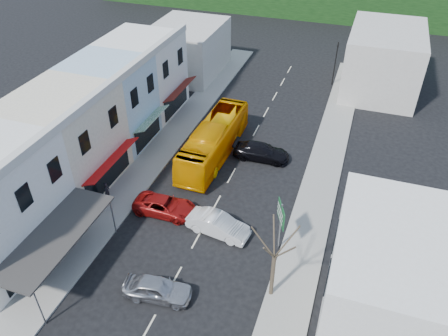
# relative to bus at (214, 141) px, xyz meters

# --- Properties ---
(ground) EXTENTS (120.00, 120.00, 0.00)m
(ground) POSITION_rel_bus_xyz_m (2.49, -10.45, -1.55)
(ground) COLOR black
(ground) RESTS_ON ground
(sidewalk_left) EXTENTS (3.00, 52.00, 0.15)m
(sidewalk_left) POSITION_rel_bus_xyz_m (-5.01, -0.45, -1.48)
(sidewalk_left) COLOR gray
(sidewalk_left) RESTS_ON ground
(sidewalk_right) EXTENTS (3.00, 52.00, 0.15)m
(sidewalk_right) POSITION_rel_bus_xyz_m (9.99, -0.45, -1.48)
(sidewalk_right) COLOR gray
(sidewalk_right) RESTS_ON ground
(shopfront_row) EXTENTS (8.25, 30.00, 8.00)m
(shopfront_row) POSITION_rel_bus_xyz_m (-10.00, -5.45, 2.45)
(shopfront_row) COLOR silver
(shopfront_row) RESTS_ON ground
(right_building) EXTENTS (8.00, 9.00, 8.00)m
(right_building) POSITION_rel_bus_xyz_m (15.99, -14.45, 2.45)
(right_building) COLOR silver
(right_building) RESTS_ON ground
(distant_block_left) EXTENTS (8.00, 10.00, 6.00)m
(distant_block_left) POSITION_rel_bus_xyz_m (-9.51, 16.55, 1.45)
(distant_block_left) COLOR #B7B2A8
(distant_block_left) RESTS_ON ground
(distant_block_right) EXTENTS (8.00, 12.00, 7.00)m
(distant_block_right) POSITION_rel_bus_xyz_m (13.49, 19.55, 1.95)
(distant_block_right) COLOR #B7B2A8
(distant_block_right) RESTS_ON ground
(bus) EXTENTS (2.70, 11.64, 3.10)m
(bus) POSITION_rel_bus_xyz_m (0.00, 0.00, 0.00)
(bus) COLOR #F09700
(bus) RESTS_ON ground
(car_silver) EXTENTS (4.59, 2.34, 1.40)m
(car_silver) POSITION_rel_bus_xyz_m (2.08, -16.05, -0.85)
(car_silver) COLOR #ADADB2
(car_silver) RESTS_ON ground
(car_white) EXTENTS (4.61, 2.39, 1.40)m
(car_white) POSITION_rel_bus_xyz_m (3.76, -9.43, -0.85)
(car_white) COLOR silver
(car_white) RESTS_ON ground
(car_red) EXTENTS (4.64, 2.01, 1.40)m
(car_red) POSITION_rel_bus_xyz_m (-0.90, -8.69, -0.85)
(car_red) COLOR maroon
(car_red) RESTS_ON ground
(car_black_near) EXTENTS (4.57, 2.03, 1.40)m
(car_black_near) POSITION_rel_bus_xyz_m (4.25, 0.90, -0.85)
(car_black_near) COLOR black
(car_black_near) RESTS_ON ground
(pedestrian_left) EXTENTS (0.48, 0.65, 1.70)m
(pedestrian_left) POSITION_rel_bus_xyz_m (-5.89, -8.82, -0.55)
(pedestrian_left) COLOR black
(pedestrian_left) RESTS_ON sidewalk_left
(direction_sign) EXTENTS (1.63, 2.03, 4.16)m
(direction_sign) POSITION_rel_bus_xyz_m (8.29, -9.59, 0.53)
(direction_sign) COLOR #125525
(direction_sign) RESTS_ON ground
(street_tree) EXTENTS (3.77, 3.77, 6.92)m
(street_tree) POSITION_rel_bus_xyz_m (8.79, -13.59, 1.91)
(street_tree) COLOR #352B1F
(street_tree) RESTS_ON ground
(traffic_signal) EXTENTS (0.74, 1.16, 5.27)m
(traffic_signal) POSITION_rel_bus_xyz_m (8.29, 18.75, 1.09)
(traffic_signal) COLOR black
(traffic_signal) RESTS_ON ground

